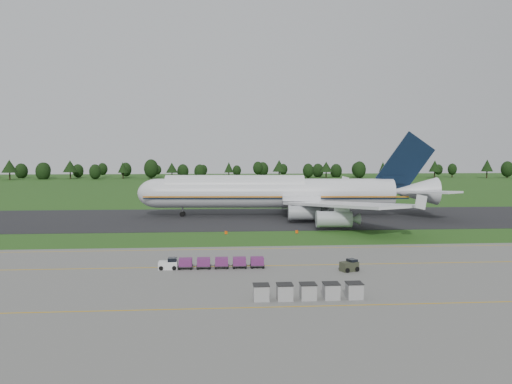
{
  "coord_description": "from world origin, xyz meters",
  "views": [
    {
      "loc": [
        -5.41,
        -87.02,
        14.79
      ],
      "look_at": [
        1.24,
        2.0,
        8.09
      ],
      "focal_mm": 35.0,
      "sensor_mm": 36.0,
      "label": 1
    }
  ],
  "objects": [
    {
      "name": "ground",
      "position": [
        0.0,
        0.0,
        0.0
      ],
      "size": [
        600.0,
        600.0,
        0.0
      ],
      "primitive_type": "plane",
      "color": "#214916",
      "rests_on": "ground"
    },
    {
      "name": "apron",
      "position": [
        0.0,
        -34.0,
        0.03
      ],
      "size": [
        300.0,
        52.0,
        0.06
      ],
      "primitive_type": "cube",
      "color": "#63635E",
      "rests_on": "ground"
    },
    {
      "name": "taxiway",
      "position": [
        0.0,
        28.0,
        0.04
      ],
      "size": [
        300.0,
        40.0,
        0.08
      ],
      "primitive_type": "cube",
      "color": "black",
      "rests_on": "ground"
    },
    {
      "name": "apron_markings",
      "position": [
        0.0,
        -26.98,
        0.06
      ],
      "size": [
        300.0,
        30.2,
        0.01
      ],
      "color": "#C3910B",
      "rests_on": "apron"
    },
    {
      "name": "tree_line",
      "position": [
        -6.4,
        221.05,
        6.39
      ],
      "size": [
        532.49,
        21.63,
        11.9
      ],
      "color": "black",
      "rests_on": "ground"
    },
    {
      "name": "aircraft",
      "position": [
        9.35,
        30.78,
        5.81
      ],
      "size": [
        72.4,
        70.44,
        20.33
      ],
      "color": "silver",
      "rests_on": "ground"
    },
    {
      "name": "baggage_train",
      "position": [
        -6.57,
        -23.06,
        0.81
      ],
      "size": [
        13.65,
        1.45,
        1.39
      ],
      "color": "silver",
      "rests_on": "apron"
    },
    {
      "name": "utility_cart",
      "position": [
        11.0,
        -25.84,
        0.64
      ],
      "size": [
        2.5,
        2.02,
        1.19
      ],
      "color": "#303324",
      "rests_on": "apron"
    },
    {
      "name": "uld_row",
      "position": [
        3.6,
        -37.66,
        0.88
      ],
      "size": [
        11.25,
        1.65,
        1.63
      ],
      "color": "#979797",
      "rests_on": "apron"
    },
    {
      "name": "edge_markers",
      "position": [
        2.52,
        5.04,
        0.27
      ],
      "size": [
        13.79,
        0.3,
        0.6
      ],
      "color": "#EF4E07",
      "rests_on": "ground"
    }
  ]
}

